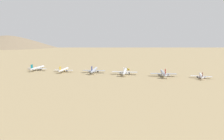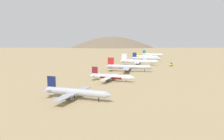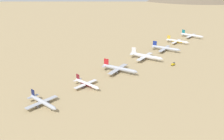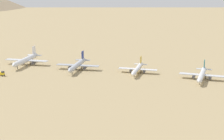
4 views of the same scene
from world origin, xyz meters
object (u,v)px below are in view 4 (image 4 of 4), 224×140
object	(u,v)px
parked_jet_3	(26,60)
service_truck	(2,73)
parked_jet_6	(202,75)
parked_jet_5	(138,69)
parked_jet_4	(77,65)

from	to	relation	value
parked_jet_3	service_truck	distance (m)	39.58
service_truck	parked_jet_3	bearing A→B (deg)	174.32
parked_jet_3	service_truck	xyz separation A→B (m)	(39.30, -3.91, -2.65)
parked_jet_6	service_truck	size ratio (longest dim) A/B	7.57
parked_jet_5	service_truck	size ratio (longest dim) A/B	6.97
parked_jet_3	parked_jet_5	xyz separation A→B (m)	(11.52, 102.15, -0.95)
parked_jet_4	parked_jet_6	distance (m)	103.34
service_truck	parked_jet_4	bearing A→B (deg)	118.74
parked_jet_4	service_truck	distance (m)	62.18
parked_jet_3	parked_jet_5	world-z (taller)	parked_jet_3
parked_jet_5	parked_jet_6	distance (m)	52.11
parked_jet_6	service_truck	bearing A→B (deg)	-83.92
parked_jet_4	service_truck	size ratio (longest dim) A/B	8.08
service_truck	parked_jet_6	bearing A→B (deg)	96.08
parked_jet_3	parked_jet_4	bearing A→B (deg)	79.45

